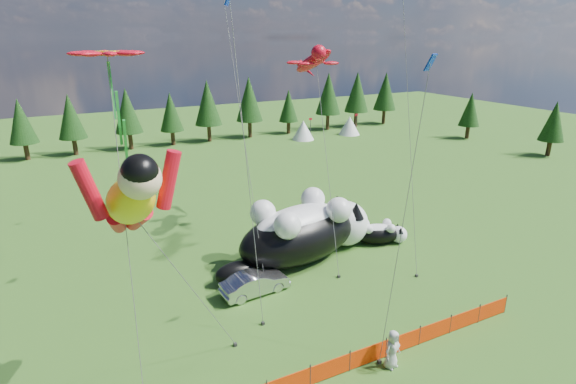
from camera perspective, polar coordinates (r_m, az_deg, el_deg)
name	(u,v)px	position (r m, az deg, el deg)	size (l,w,h in m)	color
ground	(298,339)	(23.21, 1.25, -18.16)	(160.00, 160.00, 0.00)	#153D0B
safety_fence	(330,369)	(20.88, 5.39, -21.44)	(22.06, 0.06, 1.10)	#262626
tree_line	(138,118)	(62.73, -18.55, 8.85)	(90.00, 4.00, 8.00)	black
festival_tents	(231,137)	(60.98, -7.25, 6.92)	(50.00, 3.20, 2.80)	white
cat_large	(306,230)	(29.61, 2.27, -4.86)	(11.88, 5.75, 4.31)	black
cat_small	(380,233)	(32.92, 11.56, -5.11)	(4.39, 2.77, 1.66)	black
car	(255,283)	(26.38, -4.20, -11.47)	(1.41, 4.03, 1.33)	silver
spectator_e	(392,349)	(21.61, 13.10, -18.88)	(0.91, 0.59, 1.85)	beige
superhero_kite	(130,201)	(15.51, -19.41, -1.12)	(6.61, 5.19, 11.83)	yellow
gecko_kite	(313,61)	(31.75, 3.19, 16.23)	(3.62, 10.33, 14.62)	red
flower_kite	(108,58)	(17.49, -21.93, 15.47)	(3.39, 5.44, 13.87)	red
diamond_kite_a	(231,10)	(22.27, -7.27, 21.91)	(0.75, 3.50, 16.62)	#0B2DAF
diamond_kite_c	(428,79)	(19.36, 17.31, 13.50)	(2.73, 1.28, 13.81)	#0B2DAF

